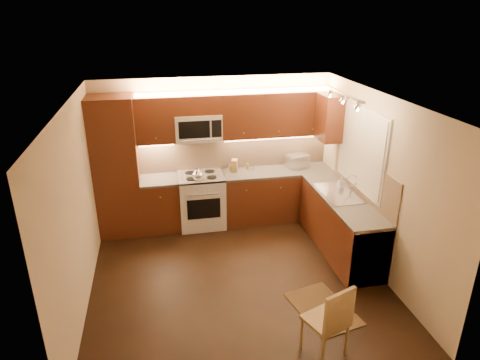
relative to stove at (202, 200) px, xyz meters
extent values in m
cube|color=black|center=(0.30, -1.68, -0.46)|extent=(4.00, 4.00, 0.01)
cube|color=beige|center=(0.30, -1.68, 2.04)|extent=(4.00, 4.00, 0.01)
cube|color=#C0AD8C|center=(0.30, 0.32, 0.79)|extent=(4.00, 0.01, 2.50)
cube|color=#C0AD8C|center=(0.30, -3.67, 0.79)|extent=(4.00, 0.01, 2.50)
cube|color=#C0AD8C|center=(-1.70, -1.68, 0.79)|extent=(0.01, 4.00, 2.50)
cube|color=#C0AD8C|center=(2.30, -1.68, 0.79)|extent=(0.01, 4.00, 2.50)
cube|color=#441D0E|center=(-1.35, 0.02, 0.69)|extent=(0.70, 0.60, 2.30)
cube|color=#441D0E|center=(-0.69, 0.02, -0.03)|extent=(0.62, 0.60, 0.86)
cube|color=#33312E|center=(-0.69, 0.02, 0.42)|extent=(0.62, 0.60, 0.04)
cube|color=#441D0E|center=(1.34, 0.02, -0.03)|extent=(1.92, 0.60, 0.86)
cube|color=#33312E|center=(1.34, 0.02, 0.42)|extent=(1.92, 0.60, 0.04)
cube|color=#441D0E|center=(2.00, -1.28, -0.03)|extent=(0.60, 2.00, 0.86)
cube|color=#33312E|center=(2.00, -1.28, 0.42)|extent=(0.60, 2.00, 0.04)
cube|color=silver|center=(2.00, -1.98, -0.03)|extent=(0.58, 0.60, 0.84)
cube|color=tan|center=(0.65, 0.31, 0.74)|extent=(3.30, 0.02, 0.60)
cube|color=tan|center=(2.29, -1.28, 0.74)|extent=(0.02, 2.00, 0.60)
cube|color=#441D0E|center=(-0.69, 0.15, 1.42)|extent=(0.62, 0.35, 0.75)
cube|color=#441D0E|center=(1.34, 0.15, 1.42)|extent=(1.92, 0.35, 0.75)
cube|color=#441D0E|center=(0.00, 0.15, 1.63)|extent=(0.76, 0.35, 0.31)
cube|color=#441D0E|center=(2.12, -0.28, 1.42)|extent=(0.35, 0.50, 0.75)
cube|color=silver|center=(2.29, -1.12, 1.14)|extent=(0.03, 1.44, 1.24)
cube|color=silver|center=(2.27, -1.12, 1.14)|extent=(0.02, 1.36, 1.16)
cube|color=silver|center=(1.85, -1.27, 2.00)|extent=(0.04, 1.20, 0.03)
cube|color=silver|center=(1.74, 0.13, 0.55)|extent=(0.43, 0.37, 0.22)
cube|color=olive|center=(0.60, 0.12, 0.55)|extent=(0.13, 0.18, 0.21)
cylinder|color=silver|center=(0.51, 0.26, 0.49)|extent=(0.06, 0.06, 0.10)
cylinder|color=olive|center=(0.85, 0.19, 0.49)|extent=(0.06, 0.06, 0.10)
cylinder|color=silver|center=(0.94, 0.13, 0.49)|extent=(0.05, 0.05, 0.10)
cylinder|color=olive|center=(0.55, 0.19, 0.48)|extent=(0.06, 0.06, 0.09)
imported|color=#B5B6BA|center=(2.11, -0.92, 0.53)|extent=(0.09, 0.09, 0.19)
cube|color=black|center=(1.23, -2.58, -0.45)|extent=(0.82, 1.05, 0.01)
camera|label=1|loc=(-0.66, -6.68, 3.10)|focal=32.01mm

